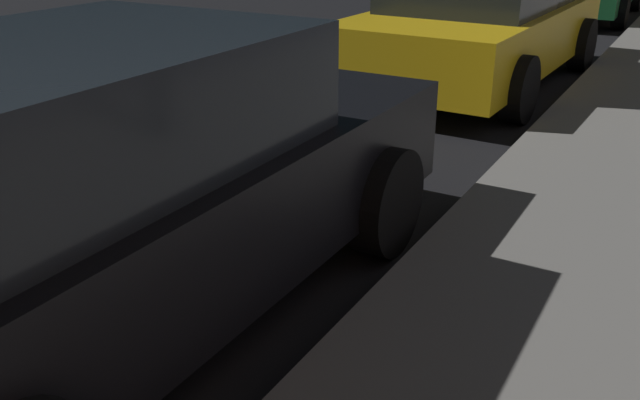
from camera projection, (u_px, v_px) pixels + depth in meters
name	position (u px, v px, depth m)	size (l,w,h in m)	color
car_black	(96.00, 187.00, 3.28)	(2.04, 4.22, 1.43)	black
car_yellow_cab	(479.00, 22.00, 7.95)	(2.15, 4.42, 1.43)	gold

